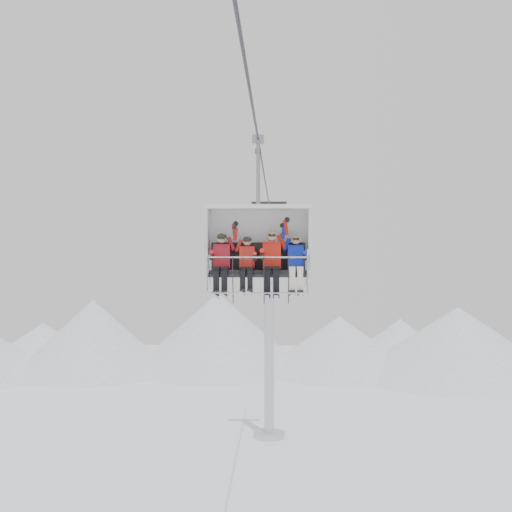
{
  "coord_description": "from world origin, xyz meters",
  "views": [
    {
      "loc": [
        0.5,
        -14.63,
        10.33
      ],
      "look_at": [
        0.0,
        0.0,
        10.35
      ],
      "focal_mm": 45.0,
      "sensor_mm": 36.0,
      "label": 1
    }
  ],
  "objects_px": {
    "lift_tower_right": "(269,336)",
    "skier_far_right": "(296,262)",
    "chairlift_carrier": "(258,241)",
    "skier_center_right": "(272,260)",
    "skier_center_left": "(247,263)",
    "skier_far_left": "(221,261)"
  },
  "relations": [
    {
      "from": "skier_far_right",
      "to": "chairlift_carrier",
      "type": "bearing_deg",
      "value": 161.55
    },
    {
      "from": "skier_far_left",
      "to": "skier_center_right",
      "type": "xyz_separation_m",
      "value": [
        1.26,
        0.01,
        0.03
      ]
    },
    {
      "from": "lift_tower_right",
      "to": "chairlift_carrier",
      "type": "relative_size",
      "value": 3.38
    },
    {
      "from": "skier_center_right",
      "to": "skier_far_left",
      "type": "bearing_deg",
      "value": -179.62
    },
    {
      "from": "lift_tower_right",
      "to": "chairlift_carrier",
      "type": "distance_m",
      "value": 20.9
    },
    {
      "from": "lift_tower_right",
      "to": "chairlift_carrier",
      "type": "xyz_separation_m",
      "value": [
        0.0,
        -20.3,
        4.96
      ]
    },
    {
      "from": "skier_far_right",
      "to": "skier_far_left",
      "type": "bearing_deg",
      "value": 179.86
    },
    {
      "from": "chairlift_carrier",
      "to": "skier_center_right",
      "type": "relative_size",
      "value": 2.23
    },
    {
      "from": "skier_far_right",
      "to": "skier_center_right",
      "type": "bearing_deg",
      "value": 178.77
    },
    {
      "from": "skier_center_left",
      "to": "skier_center_right",
      "type": "height_order",
      "value": "skier_center_right"
    },
    {
      "from": "skier_center_left",
      "to": "skier_far_right",
      "type": "distance_m",
      "value": 1.22
    },
    {
      "from": "lift_tower_right",
      "to": "skier_far_right",
      "type": "bearing_deg",
      "value": -87.37
    },
    {
      "from": "skier_center_right",
      "to": "skier_far_right",
      "type": "relative_size",
      "value": 1.06
    },
    {
      "from": "lift_tower_right",
      "to": "chairlift_carrier",
      "type": "bearing_deg",
      "value": -90.0
    },
    {
      "from": "chairlift_carrier",
      "to": "skier_center_left",
      "type": "bearing_deg",
      "value": -130.32
    },
    {
      "from": "lift_tower_right",
      "to": "skier_far_left",
      "type": "relative_size",
      "value": 7.99
    },
    {
      "from": "skier_center_right",
      "to": "skier_center_left",
      "type": "bearing_deg",
      "value": -178.29
    },
    {
      "from": "lift_tower_right",
      "to": "skier_center_left",
      "type": "height_order",
      "value": "lift_tower_right"
    },
    {
      "from": "skier_center_right",
      "to": "skier_far_right",
      "type": "height_order",
      "value": "skier_center_right"
    },
    {
      "from": "lift_tower_right",
      "to": "skier_far_left",
      "type": "xyz_separation_m",
      "value": [
        -0.91,
        -20.62,
        4.44
      ]
    },
    {
      "from": "lift_tower_right",
      "to": "skier_center_left",
      "type": "distance_m",
      "value": 21.09
    },
    {
      "from": "chairlift_carrier",
      "to": "skier_center_left",
      "type": "relative_size",
      "value": 2.36
    }
  ]
}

